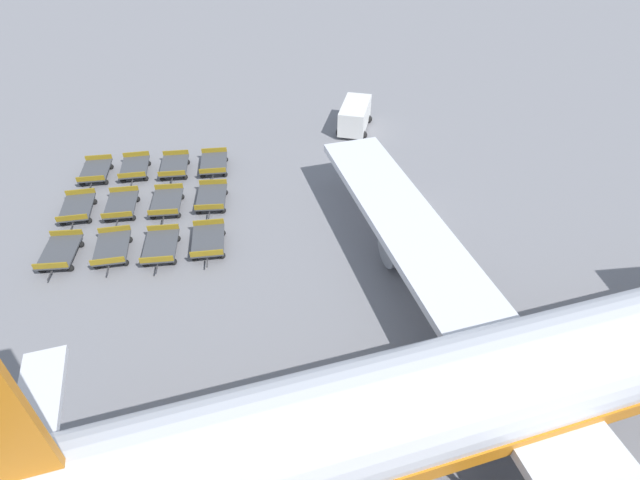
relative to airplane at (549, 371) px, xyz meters
name	(u,v)px	position (x,y,z in m)	size (l,w,h in m)	color
ground_plane	(402,215)	(-14.00, -0.59, -3.22)	(500.00, 500.00, 0.00)	gray
airplane	(549,371)	(0.00, 0.00, 0.00)	(38.09, 40.63, 12.38)	silver
service_van	(355,116)	(-25.51, -0.73, -2.09)	(4.62, 3.42, 2.07)	white
baggage_dolly_row_near_col_a	(96,171)	(-21.89, -19.41, -2.73)	(3.55, 1.92, 0.92)	#424449
baggage_dolly_row_near_col_b	(77,208)	(-17.69, -19.84, -2.73)	(3.52, 1.85, 0.92)	#424449
baggage_dolly_row_near_col_c	(60,252)	(-13.56, -20.01, -2.73)	(3.59, 2.03, 0.92)	#424449
baggage_dolly_row_mid_a_col_a	(135,168)	(-21.86, -16.88, -2.73)	(3.53, 1.87, 0.92)	#424449
baggage_dolly_row_mid_a_col_b	(121,205)	(-17.50, -17.27, -2.73)	(3.55, 1.92, 0.92)	#424449
baggage_dolly_row_mid_a_col_c	(112,248)	(-13.40, -17.29, -2.73)	(3.52, 1.84, 0.92)	#424449
baggage_dolly_row_mid_b_col_a	(174,166)	(-21.57, -14.26, -2.73)	(3.57, 1.96, 0.92)	#424449
baggage_dolly_row_mid_b_col_b	(167,202)	(-17.29, -14.57, -2.73)	(3.58, 2.00, 0.92)	#424449
baggage_dolly_row_mid_b_col_c	(161,247)	(-13.04, -14.70, -2.73)	(3.58, 1.98, 0.92)	#424449
baggage_dolly_row_far_col_a	(214,164)	(-21.42, -11.63, -2.73)	(3.57, 1.97, 0.92)	#424449
baggage_dolly_row_far_col_b	(212,198)	(-17.30, -11.86, -2.73)	(3.60, 2.05, 0.92)	#424449
baggage_dolly_row_far_col_c	(208,241)	(-13.06, -12.14, -2.73)	(3.56, 1.94, 0.92)	#424449
stand_guidance_stripe	(305,411)	(-2.00, -8.52, -3.21)	(4.27, 38.88, 0.01)	yellow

